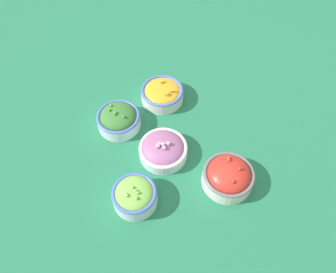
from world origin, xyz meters
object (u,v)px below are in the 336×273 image
at_px(bowl_red_onion, 163,149).
at_px(bowl_cherry_tomatoes, 228,176).
at_px(bowl_squash, 162,93).
at_px(bowl_broccoli, 119,119).
at_px(bowl_lettuce, 135,195).

height_order(bowl_red_onion, bowl_cherry_tomatoes, bowl_cherry_tomatoes).
bearing_deg(bowl_cherry_tomatoes, bowl_squash, 19.04).
distance_m(bowl_red_onion, bowl_broccoli, 0.19).
height_order(bowl_squash, bowl_broccoli, bowl_broccoli).
relative_size(bowl_cherry_tomatoes, bowl_lettuce, 1.18).
distance_m(bowl_broccoli, bowl_lettuce, 0.29).
xyz_separation_m(bowl_squash, bowl_red_onion, (-0.23, 0.04, -0.00)).
distance_m(bowl_red_onion, bowl_lettuce, 0.18).
xyz_separation_m(bowl_squash, bowl_broccoli, (-0.08, 0.17, 0.00)).
bearing_deg(bowl_squash, bowl_broccoli, 116.84).
distance_m(bowl_cherry_tomatoes, bowl_broccoli, 0.41).
height_order(bowl_squash, bowl_red_onion, bowl_red_onion).
height_order(bowl_red_onion, bowl_lettuce, bowl_lettuce).
bearing_deg(bowl_red_onion, bowl_cherry_tomatoes, -128.60).
bearing_deg(bowl_broccoli, bowl_lettuce, -177.77).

